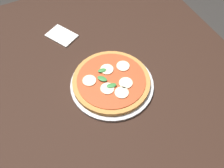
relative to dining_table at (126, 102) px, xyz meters
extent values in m
plane|color=#2D2B28|center=(0.00, 0.00, -0.65)|extent=(6.00, 6.00, 0.00)
cube|color=black|center=(0.00, 0.00, 0.06)|extent=(1.50, 1.06, 0.04)
cube|color=black|center=(0.67, -0.45, -0.30)|extent=(0.07, 0.07, 0.69)
cube|color=black|center=(0.67, 0.45, -0.30)|extent=(0.07, 0.07, 0.69)
cylinder|color=silver|center=(0.05, 0.04, 0.09)|extent=(0.33, 0.33, 0.01)
cylinder|color=#C6843F|center=(0.05, 0.04, 0.10)|extent=(0.31, 0.31, 0.02)
cylinder|color=#CC4723|center=(0.05, 0.04, 0.12)|extent=(0.27, 0.27, 0.00)
cylinder|color=beige|center=(0.10, 0.04, 0.12)|extent=(0.05, 0.05, 0.00)
cylinder|color=beige|center=(0.08, 0.12, 0.12)|extent=(0.05, 0.05, 0.00)
cylinder|color=beige|center=(0.02, 0.08, 0.12)|extent=(0.05, 0.05, 0.00)
cylinder|color=beige|center=(-0.02, 0.04, 0.12)|extent=(0.05, 0.05, 0.00)
cylinder|color=beige|center=(0.01, 0.00, 0.12)|extent=(0.05, 0.05, 0.00)
cylinder|color=beige|center=(0.09, -0.03, 0.12)|extent=(0.05, 0.05, 0.00)
ellipsoid|color=#337F38|center=(0.11, 0.06, 0.12)|extent=(0.02, 0.04, 0.00)
ellipsoid|color=#337F38|center=(0.02, 0.06, 0.12)|extent=(0.03, 0.04, 0.00)
ellipsoid|color=#337F38|center=(0.07, 0.07, 0.12)|extent=(0.05, 0.04, 0.00)
cube|color=white|center=(0.40, 0.12, 0.09)|extent=(0.16, 0.14, 0.01)
camera|label=1|loc=(-0.50, 0.31, 0.94)|focal=42.27mm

